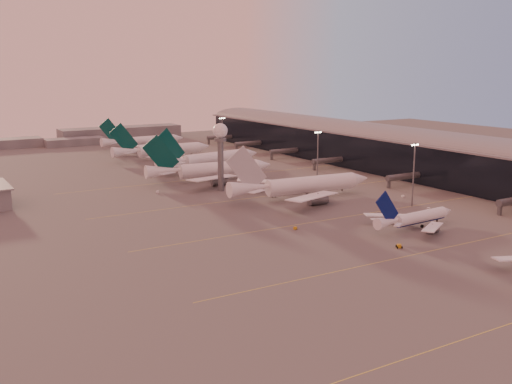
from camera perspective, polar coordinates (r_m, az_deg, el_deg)
ground at (r=166.43m, az=14.75°, el=-7.26°), size 700.00×700.00×0.00m
taxiway_markings at (r=225.30m, az=9.96°, el=-2.03°), size 180.00×185.25×0.02m
terminal at (r=314.67m, az=14.36°, el=3.65°), size 57.00×362.00×23.04m
radar_tower at (r=259.91m, az=-3.41°, el=4.66°), size 6.40×6.40×31.10m
mast_b at (r=238.73m, az=14.79°, el=1.90°), size 3.60×0.56×25.00m
mast_c at (r=276.32m, az=5.89°, el=3.54°), size 3.60×0.56×25.00m
mast_d at (r=350.94m, az=-3.23°, el=5.34°), size 3.60×0.56×25.00m
distant_horizon at (r=451.98m, az=-15.86°, el=5.11°), size 165.00×37.50×9.00m
narrowbody_mid at (r=208.13m, az=14.95°, el=-2.57°), size 37.79×30.10×14.76m
widebody_white at (r=247.44m, az=4.45°, el=0.32°), size 66.98×53.50×23.55m
greentail_a at (r=285.57m, az=-4.29°, el=1.88°), size 64.21×51.63×23.34m
greentail_b at (r=317.83m, az=-4.37°, el=2.91°), size 65.10×52.17×23.79m
greentail_c at (r=356.72m, az=-8.84°, el=3.75°), size 62.63×50.53×22.74m
greentail_d at (r=405.88m, az=-10.61°, el=4.63°), size 59.17×47.69×21.48m
gsv_tug_mid at (r=185.22m, az=13.47°, el=-5.05°), size 4.51×3.93×1.11m
gsv_truck_b at (r=236.03m, az=16.18°, el=-1.42°), size 5.72×2.98×2.20m
gsv_truck_c at (r=200.79m, az=3.83°, el=-3.29°), size 5.32×3.24×2.02m
gsv_catering_b at (r=256.09m, az=13.87°, el=-0.09°), size 5.15×3.43×3.89m
gsv_tug_far at (r=249.37m, az=1.64°, el=-0.39°), size 2.62×3.95×1.07m
gsv_truck_d at (r=260.78m, az=-9.37°, el=0.14°), size 3.60×5.96×2.27m
gsv_tug_hangar at (r=310.07m, az=-0.65°, el=2.04°), size 4.25×3.04×1.10m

